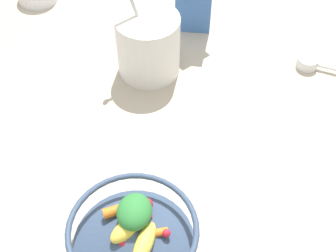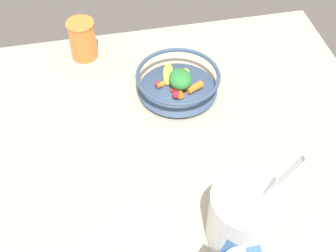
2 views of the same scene
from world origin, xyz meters
name	(u,v)px [view 2 (image 2 of 2)]	position (x,y,z in m)	size (l,w,h in m)	color
ground_plane	(171,184)	(0.00, 0.00, 0.00)	(6.00, 6.00, 0.00)	#4C4742
countertop	(172,179)	(0.00, 0.00, 0.02)	(1.05, 1.05, 0.04)	#B2A893
fruit_bowl	(178,81)	(-0.07, -0.25, 0.08)	(0.21, 0.21, 0.09)	#384C6B
yogurt_tub	(245,216)	(-0.10, 0.18, 0.12)	(0.14, 0.14, 0.28)	white
drinking_cup	(82,39)	(0.15, -0.44, 0.10)	(0.08, 0.08, 0.11)	orange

